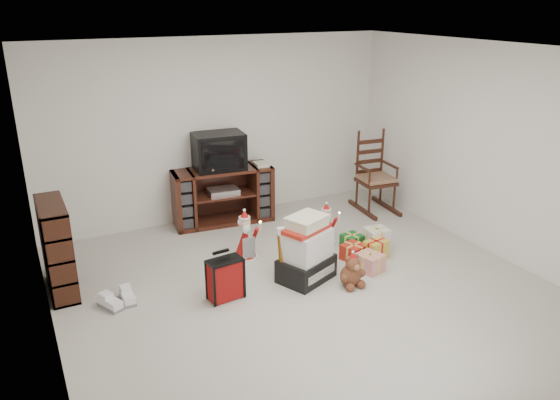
# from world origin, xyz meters

# --- Properties ---
(room) EXTENTS (5.01, 5.01, 2.51)m
(room) POSITION_xyz_m (0.00, 0.00, 1.25)
(room) COLOR #B3AEA4
(room) RESTS_ON ground
(tv_stand) EXTENTS (1.40, 0.62, 0.78)m
(tv_stand) POSITION_xyz_m (-0.08, 2.23, 0.39)
(tv_stand) COLOR #401612
(tv_stand) RESTS_ON floor
(bookshelf) EXTENTS (0.27, 0.81, 0.99)m
(bookshelf) POSITION_xyz_m (-2.33, 1.22, 0.48)
(bookshelf) COLOR #361A0E
(bookshelf) RESTS_ON floor
(rocking_chair) EXTENTS (0.57, 0.85, 1.21)m
(rocking_chair) POSITION_xyz_m (2.08, 1.70, 0.41)
(rocking_chair) COLOR #361A0E
(rocking_chair) RESTS_ON floor
(gift_pile) EXTENTS (0.71, 0.62, 0.74)m
(gift_pile) POSITION_xyz_m (0.12, 0.24, 0.32)
(gift_pile) COLOR black
(gift_pile) RESTS_ON floor
(red_suitcase) EXTENTS (0.36, 0.22, 0.53)m
(red_suitcase) POSITION_xyz_m (-0.84, 0.25, 0.23)
(red_suitcase) COLOR maroon
(red_suitcase) RESTS_ON floor
(stocking) EXTENTS (0.31, 0.14, 0.66)m
(stocking) POSITION_xyz_m (-0.07, 0.29, 0.33)
(stocking) COLOR #0F760D
(stocking) RESTS_ON floor
(teddy_bear) EXTENTS (0.24, 0.22, 0.36)m
(teddy_bear) POSITION_xyz_m (0.48, -0.11, 0.16)
(teddy_bear) COLOR brown
(teddy_bear) RESTS_ON floor
(santa_figurine) EXTENTS (0.27, 0.25, 0.55)m
(santa_figurine) POSITION_xyz_m (0.81, 0.96, 0.21)
(santa_figurine) COLOR #A61311
(santa_figurine) RESTS_ON floor
(mrs_claus_figurine) EXTENTS (0.31, 0.29, 0.63)m
(mrs_claus_figurine) POSITION_xyz_m (-0.28, 1.01, 0.24)
(mrs_claus_figurine) COLOR #A61311
(mrs_claus_figurine) RESTS_ON floor
(sneaker_pair) EXTENTS (0.37, 0.32, 0.10)m
(sneaker_pair) POSITION_xyz_m (-1.86, 0.63, 0.05)
(sneaker_pair) COLOR white
(sneaker_pair) RESTS_ON floor
(gift_cluster) EXTENTS (0.71, 0.81, 0.24)m
(gift_cluster) POSITION_xyz_m (1.02, 0.41, 0.12)
(gift_cluster) COLOR #AA2013
(gift_cluster) RESTS_ON floor
(crt_television) EXTENTS (0.71, 0.55, 0.49)m
(crt_television) POSITION_xyz_m (-0.11, 2.24, 1.02)
(crt_television) COLOR black
(crt_television) RESTS_ON tv_stand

